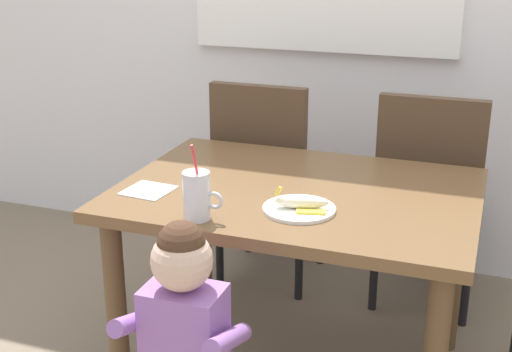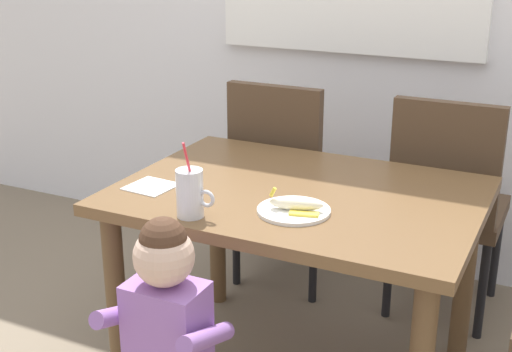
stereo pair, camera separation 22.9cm
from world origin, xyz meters
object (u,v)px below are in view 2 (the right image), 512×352
Objects in this scene: milk_cup at (190,196)px; peeled_banana at (297,204)px; toddler_standing at (167,321)px; paper_napkin at (151,186)px; dining_chair_left at (284,173)px; dining_chair_right at (447,197)px; snack_plate at (294,211)px; dining_table at (298,220)px.

peeled_banana is at bearing 29.43° from milk_cup.
toddler_standing is 0.58m from paper_napkin.
milk_cup is at bearing -150.57° from peeled_banana.
dining_chair_left is 0.94m from peeled_banana.
dining_chair_left and dining_chair_right have the same top height.
snack_plate is (-0.32, -0.84, 0.19)m from dining_chair_right.
dining_chair_right is at bearing 69.30° from snack_plate.
dining_chair_left is at bearing 96.77° from milk_cup.
dining_chair_right is at bearing 45.05° from paper_napkin.
toddler_standing is 0.52m from snack_plate.
peeled_banana is at bearing 70.11° from dining_chair_right.
peeled_banana is 0.54m from paper_napkin.
milk_cup reaches higher than snack_plate.
paper_napkin is at bearing 80.48° from dining_chair_left.
milk_cup is at bearing 59.63° from dining_chair_right.
snack_plate is at bearing 156.64° from peeled_banana.
dining_chair_left is 1.03m from milk_cup.
dining_chair_left reaches higher than snack_plate.
dining_table is at bearing 117.50° from dining_chair_left.
toddler_standing is 3.64× the size of snack_plate.
dining_chair_left is 5.47× the size of peeled_banana.
dining_chair_left reaches higher than dining_table.
toddler_standing is at bearing -52.38° from paper_napkin.
peeled_banana is (0.01, -0.01, 0.03)m from snack_plate.
milk_cup is 0.33m from peeled_banana.
paper_napkin is (-0.14, -0.83, 0.19)m from dining_chair_left.
dining_chair_right is 1.20m from milk_cup.
dining_chair_left is 3.87× the size of milk_cup.
dining_table is 0.52m from paper_napkin.
toddler_standing is 3.38× the size of milk_cup.
dining_table is at bearing 59.20° from milk_cup.
toddler_standing is 0.39m from milk_cup.
milk_cup is 1.65× the size of paper_napkin.
peeled_banana is at bearing -69.52° from dining_table.
toddler_standing reaches higher than paper_napkin.
dining_chair_left is at bearing 115.38° from snack_plate.
dining_chair_right is at bearing 70.11° from peeled_banana.
dining_chair_left is 1.15× the size of toddler_standing.
snack_plate is (0.06, -0.19, 0.11)m from dining_table.
paper_napkin is (-0.33, 0.43, 0.21)m from toddler_standing.
dining_chair_right is 6.40× the size of paper_napkin.
toddler_standing is at bearing -102.60° from dining_table.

